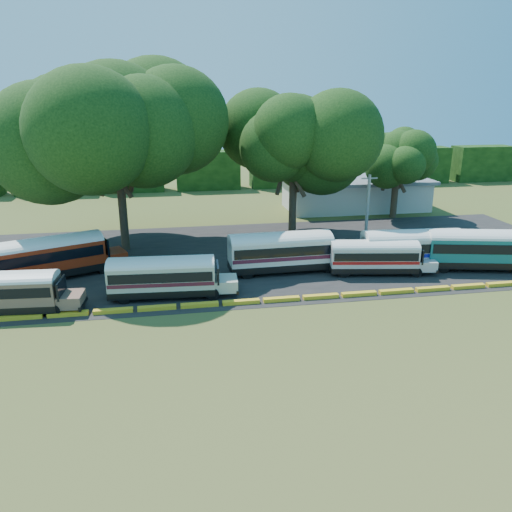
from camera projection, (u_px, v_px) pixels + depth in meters
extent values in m
plane|color=#3B501A|center=(264.00, 308.00, 35.50)|extent=(160.00, 160.00, 0.00)
cube|color=black|center=(251.00, 256.00, 46.91)|extent=(64.00, 24.00, 0.02)
cube|color=yellow|center=(22.00, 317.00, 33.69)|extent=(2.70, 0.45, 0.30)
cube|color=yellow|center=(68.00, 314.00, 34.19)|extent=(2.70, 0.45, 0.30)
cube|color=yellow|center=(113.00, 311.00, 34.68)|extent=(2.70, 0.45, 0.30)
cube|color=yellow|center=(157.00, 308.00, 35.17)|extent=(2.70, 0.45, 0.30)
cube|color=yellow|center=(200.00, 305.00, 35.66)|extent=(2.70, 0.45, 0.30)
cube|color=yellow|center=(241.00, 302.00, 36.15)|extent=(2.70, 0.45, 0.30)
cube|color=yellow|center=(281.00, 299.00, 36.64)|extent=(2.70, 0.45, 0.30)
cube|color=yellow|center=(321.00, 297.00, 37.13)|extent=(2.70, 0.45, 0.30)
cube|color=yellow|center=(359.00, 294.00, 37.62)|extent=(2.70, 0.45, 0.30)
cube|color=yellow|center=(396.00, 291.00, 38.11)|extent=(2.70, 0.45, 0.30)
cube|color=yellow|center=(433.00, 289.00, 38.60)|extent=(2.70, 0.45, 0.30)
cube|color=yellow|center=(468.00, 286.00, 39.09)|extent=(2.70, 0.45, 0.30)
cube|color=yellow|center=(502.00, 284.00, 39.59)|extent=(2.70, 0.45, 0.30)
cube|color=#BDB7AD|center=(355.00, 195.00, 66.00)|extent=(18.00, 8.00, 3.60)
cube|color=#585B60|center=(356.00, 180.00, 65.39)|extent=(19.00, 9.00, 0.40)
cube|color=black|center=(50.00, 174.00, 75.63)|extent=(10.00, 4.00, 6.00)
cube|color=black|center=(131.00, 172.00, 77.59)|extent=(10.00, 4.00, 6.00)
cube|color=black|center=(208.00, 170.00, 79.56)|extent=(10.00, 4.00, 6.00)
cube|color=black|center=(281.00, 168.00, 81.52)|extent=(10.00, 4.00, 6.00)
cube|color=black|center=(351.00, 167.00, 83.48)|extent=(10.00, 4.00, 6.00)
cube|color=black|center=(418.00, 165.00, 85.45)|extent=(10.00, 4.00, 6.00)
cube|color=black|center=(481.00, 163.00, 87.41)|extent=(10.00, 4.00, 6.00)
cylinder|color=black|center=(53.00, 311.00, 33.94)|extent=(0.92, 0.32, 0.91)
cylinder|color=black|center=(61.00, 300.00, 35.78)|extent=(0.92, 0.32, 0.91)
cube|color=black|center=(4.00, 306.00, 34.47)|extent=(7.59, 2.78, 0.50)
cube|color=brown|center=(2.00, 291.00, 34.14)|extent=(7.59, 2.78, 1.66)
cube|color=black|center=(1.00, 288.00, 34.07)|extent=(7.30, 2.81, 0.70)
ellipsoid|color=silver|center=(0.00, 280.00, 33.88)|extent=(7.59, 2.78, 1.02)
cube|color=brown|center=(71.00, 299.00, 34.84)|extent=(1.77, 2.11, 0.86)
cube|color=black|center=(61.00, 288.00, 34.50)|extent=(0.28, 2.10, 1.25)
cube|color=black|center=(83.00, 304.00, 35.02)|extent=(0.32, 2.23, 0.27)
cylinder|color=black|center=(104.00, 268.00, 42.21)|extent=(1.11, 0.69, 1.07)
cylinder|color=black|center=(96.00, 260.00, 44.05)|extent=(1.11, 0.69, 1.07)
cylinder|color=black|center=(10.00, 284.00, 38.47)|extent=(1.11, 0.69, 1.07)
cylinder|color=black|center=(6.00, 276.00, 40.31)|extent=(1.11, 0.69, 1.07)
cube|color=black|center=(49.00, 271.00, 40.93)|extent=(9.15, 5.87, 0.59)
cube|color=#9A250D|center=(47.00, 256.00, 40.54)|extent=(9.15, 5.87, 1.96)
cube|color=black|center=(47.00, 253.00, 40.47)|extent=(8.85, 5.79, 0.82)
ellipsoid|color=silver|center=(45.00, 245.00, 40.24)|extent=(9.15, 5.87, 1.21)
cube|color=#9A250D|center=(113.00, 256.00, 43.58)|extent=(2.69, 2.92, 1.02)
cube|color=black|center=(104.00, 246.00, 42.91)|extent=(1.10, 2.34, 1.47)
cube|color=black|center=(124.00, 259.00, 44.18)|extent=(1.19, 2.50, 0.32)
cylinder|color=black|center=(213.00, 294.00, 36.73)|extent=(0.96, 0.33, 0.95)
cylinder|color=black|center=(212.00, 284.00, 38.64)|extent=(0.96, 0.33, 0.95)
cylinder|color=black|center=(124.00, 298.00, 36.08)|extent=(0.96, 0.33, 0.95)
cylinder|color=black|center=(127.00, 288.00, 37.99)|extent=(0.96, 0.33, 0.95)
cube|color=black|center=(163.00, 289.00, 37.27)|extent=(7.89, 2.87, 0.52)
cube|color=#BCBBA4|center=(162.00, 275.00, 36.92)|extent=(7.89, 2.87, 1.73)
cube|color=black|center=(162.00, 273.00, 36.86)|extent=(7.59, 2.91, 0.73)
cube|color=#591622|center=(162.00, 280.00, 37.03)|extent=(7.82, 2.91, 0.28)
ellipsoid|color=silver|center=(161.00, 264.00, 36.66)|extent=(7.89, 2.87, 1.06)
cube|color=#BCBBA4|center=(226.00, 283.00, 37.66)|extent=(1.84, 2.19, 0.90)
cube|color=black|center=(218.00, 272.00, 37.32)|extent=(0.29, 2.18, 1.30)
cube|color=black|center=(237.00, 288.00, 37.86)|extent=(0.32, 2.32, 0.28)
cube|color=black|center=(111.00, 293.00, 36.91)|extent=(0.32, 2.32, 0.28)
cylinder|color=black|center=(330.00, 267.00, 42.32)|extent=(1.06, 0.32, 1.05)
cylinder|color=black|center=(322.00, 259.00, 44.42)|extent=(1.06, 0.32, 1.05)
cylinder|color=black|center=(247.00, 273.00, 40.98)|extent=(1.06, 0.32, 1.05)
cylinder|color=black|center=(242.00, 264.00, 43.08)|extent=(1.06, 0.32, 1.05)
cube|color=black|center=(280.00, 264.00, 42.55)|extent=(8.70, 2.85, 0.58)
cube|color=white|center=(280.00, 250.00, 42.17)|extent=(8.70, 2.85, 1.93)
cube|color=black|center=(280.00, 248.00, 42.10)|extent=(8.36, 2.91, 0.81)
cube|color=#591729|center=(280.00, 255.00, 42.29)|extent=(8.62, 2.89, 0.32)
ellipsoid|color=silver|center=(280.00, 239.00, 41.87)|extent=(8.70, 2.85, 1.19)
cube|color=white|center=(339.00, 257.00, 43.44)|extent=(1.95, 2.37, 1.00)
cube|color=black|center=(332.00, 246.00, 43.00)|extent=(0.22, 2.43, 1.45)
cube|color=black|center=(348.00, 261.00, 43.74)|extent=(0.25, 2.59, 0.32)
cube|color=black|center=(230.00, 269.00, 41.79)|extent=(0.25, 2.59, 0.32)
cylinder|color=black|center=(416.00, 272.00, 41.35)|extent=(0.91, 0.39, 0.88)
cylinder|color=black|center=(409.00, 265.00, 43.15)|extent=(0.91, 0.39, 0.88)
cylinder|color=black|center=(344.00, 273.00, 41.29)|extent=(0.91, 0.39, 0.88)
cylinder|color=black|center=(340.00, 265.00, 43.09)|extent=(0.91, 0.39, 0.88)
cube|color=black|center=(372.00, 267.00, 42.18)|extent=(7.51, 3.36, 0.49)
cube|color=beige|center=(373.00, 255.00, 41.85)|extent=(7.51, 3.36, 1.62)
cube|color=black|center=(373.00, 253.00, 41.79)|extent=(7.23, 3.36, 0.68)
cube|color=#A81110|center=(373.00, 259.00, 41.95)|extent=(7.44, 3.38, 0.27)
ellipsoid|color=silver|center=(374.00, 246.00, 41.60)|extent=(7.51, 3.36, 0.99)
cube|color=beige|center=(425.00, 264.00, 42.14)|extent=(1.89, 2.18, 0.84)
cube|color=black|center=(419.00, 254.00, 41.86)|extent=(0.46, 2.03, 1.21)
cube|color=black|center=(433.00, 268.00, 42.25)|extent=(0.51, 2.16, 0.27)
cube|color=black|center=(330.00, 268.00, 42.17)|extent=(0.51, 2.16, 0.27)
cylinder|color=black|center=(461.00, 265.00, 42.83)|extent=(1.06, 0.38, 1.04)
cylinder|color=black|center=(449.00, 257.00, 44.94)|extent=(1.06, 0.38, 1.04)
cylinder|color=black|center=(381.00, 268.00, 42.23)|extent=(1.06, 0.38, 1.04)
cylinder|color=black|center=(373.00, 259.00, 44.33)|extent=(1.06, 0.38, 1.04)
cube|color=black|center=(411.00, 261.00, 43.49)|extent=(8.72, 3.30, 0.57)
cube|color=silver|center=(412.00, 247.00, 43.11)|extent=(8.72, 3.30, 1.90)
cube|color=black|center=(412.00, 245.00, 43.04)|extent=(8.38, 3.33, 0.80)
cube|color=#0E1390|center=(412.00, 251.00, 43.23)|extent=(8.64, 3.33, 0.31)
ellipsoid|color=silver|center=(413.00, 237.00, 42.82)|extent=(8.72, 3.30, 1.17)
cube|color=silver|center=(468.00, 256.00, 43.84)|extent=(2.06, 2.44, 0.99)
cube|color=black|center=(463.00, 245.00, 43.47)|extent=(0.35, 2.40, 1.43)
cube|color=black|center=(477.00, 260.00, 44.05)|extent=(0.40, 2.56, 0.31)
cube|color=black|center=(364.00, 263.00, 43.16)|extent=(0.40, 2.56, 0.31)
cylinder|color=black|center=(443.00, 267.00, 42.36)|extent=(1.10, 0.52, 1.06)
cylinder|color=black|center=(436.00, 259.00, 44.52)|extent=(1.10, 0.52, 1.06)
cube|color=black|center=(476.00, 262.00, 43.25)|extent=(9.07, 4.50, 0.58)
cube|color=#146664|center=(478.00, 248.00, 42.86)|extent=(9.07, 4.50, 1.94)
cube|color=black|center=(478.00, 245.00, 42.79)|extent=(8.75, 4.48, 0.82)
ellipsoid|color=silver|center=(479.00, 237.00, 42.56)|extent=(9.07, 4.50, 1.19)
cube|color=black|center=(425.00, 262.00, 43.48)|extent=(0.76, 2.58, 0.32)
cylinder|color=#322619|center=(123.00, 208.00, 47.74)|extent=(0.80, 0.80, 8.21)
cylinder|color=#322619|center=(133.00, 170.00, 47.27)|extent=(1.42, 2.92, 4.67)
cylinder|color=#322619|center=(110.00, 170.00, 47.28)|extent=(2.23, 2.54, 4.67)
cylinder|color=#322619|center=(116.00, 174.00, 45.42)|extent=(2.98, 0.95, 4.67)
ellipsoid|color=black|center=(116.00, 124.00, 45.33)|extent=(15.23, 15.23, 11.17)
cylinder|color=#322619|center=(293.00, 204.00, 52.28)|extent=(0.80, 0.80, 7.01)
cylinder|color=#322619|center=(304.00, 175.00, 51.97)|extent=(1.29, 2.57, 4.02)
cylinder|color=#322619|center=(282.00, 175.00, 51.98)|extent=(1.99, 2.25, 4.02)
cylinder|color=#322619|center=(294.00, 178.00, 50.12)|extent=(2.61, 0.88, 4.02)
ellipsoid|color=black|center=(294.00, 139.00, 50.20)|extent=(11.94, 11.94, 8.75)
cylinder|color=#322619|center=(394.00, 197.00, 60.97)|extent=(0.80, 0.80, 5.16)
cylinder|color=#322619|center=(404.00, 178.00, 60.91)|extent=(1.09, 2.02, 3.01)
cylinder|color=#322619|center=(385.00, 178.00, 60.91)|extent=(1.62, 1.81, 3.01)
cylinder|color=#322619|center=(399.00, 181.00, 59.06)|extent=(2.04, 0.78, 3.01)
ellipsoid|color=black|center=(398.00, 155.00, 59.40)|extent=(7.79, 7.79, 5.71)
cylinder|color=gray|center=(367.00, 211.00, 49.25)|extent=(0.30, 0.30, 7.12)
cube|color=gray|center=(370.00, 178.00, 48.26)|extent=(1.60, 0.12, 0.12)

